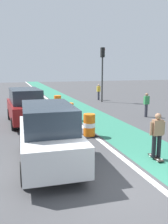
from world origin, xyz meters
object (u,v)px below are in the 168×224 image
object	(u,v)px
traffic_light_corner	(102,65)
parked_suv_second	(26,106)
pedestrian_waiting	(99,92)
parked_suv_nearest	(48,134)
pedestrian_crossing	(146,104)
traffic_barrel_back	(58,103)
traffic_barrel_mid	(69,112)
traffic_barrel_front	(89,125)
skateboarder_on_lane	(157,135)

from	to	relation	value
traffic_light_corner	parked_suv_second	bearing A→B (deg)	-137.84
parked_suv_second	pedestrian_waiting	xyz separation A→B (m)	(7.79, 8.25, -0.17)
parked_suv_second	traffic_light_corner	xyz separation A→B (m)	(7.63, 6.91, 2.47)
parked_suv_second	pedestrian_waiting	distance (m)	11.35
pedestrian_waiting	parked_suv_second	bearing A→B (deg)	-133.36
parked_suv_nearest	pedestrian_crossing	world-z (taller)	parked_suv_nearest
traffic_barrel_back	traffic_barrel_mid	bearing A→B (deg)	-91.55
parked_suv_nearest	traffic_barrel_back	world-z (taller)	parked_suv_nearest
traffic_barrel_front	traffic_light_corner	bearing A→B (deg)	65.13
skateboarder_on_lane	traffic_barrel_back	xyz separation A→B (m)	(-1.28, 11.39, -0.38)
traffic_barrel_mid	pedestrian_crossing	distance (m)	5.18
traffic_barrel_back	pedestrian_crossing	distance (m)	6.93
parked_suv_nearest	traffic_light_corner	distance (m)	15.39
skateboarder_on_lane	pedestrian_crossing	world-z (taller)	skateboarder_on_lane
skateboarder_on_lane	parked_suv_nearest	world-z (taller)	parked_suv_nearest
traffic_barrel_mid	traffic_barrel_back	distance (m)	4.17
parked_suv_nearest	pedestrian_waiting	xyz separation A→B (m)	(7.49, 14.65, -0.17)
traffic_barrel_mid	traffic_light_corner	distance (m)	9.04
traffic_barrel_back	traffic_light_corner	xyz separation A→B (m)	(4.89, 2.76, 2.97)
parked_suv_nearest	skateboarder_on_lane	bearing A→B (deg)	-12.76
pedestrian_waiting	skateboarder_on_lane	bearing A→B (deg)	-103.66
pedestrian_crossing	pedestrian_waiting	distance (m)	8.86
parked_suv_second	parked_suv_nearest	bearing A→B (deg)	-87.25
parked_suv_nearest	traffic_barrel_mid	distance (m)	6.81
skateboarder_on_lane	traffic_barrel_mid	bearing A→B (deg)	100.94
traffic_light_corner	pedestrian_crossing	xyz separation A→B (m)	(0.14, -7.52, -2.64)
skateboarder_on_lane	traffic_barrel_back	world-z (taller)	skateboarder_on_lane
skateboarder_on_lane	traffic_barrel_mid	size ratio (longest dim) A/B	1.55
traffic_light_corner	pedestrian_crossing	size ratio (longest dim) A/B	3.17
traffic_barrel_mid	traffic_light_corner	bearing A→B (deg)	54.19
parked_suv_nearest	parked_suv_second	world-z (taller)	same
traffic_barrel_mid	pedestrian_waiting	size ratio (longest dim) A/B	0.68
pedestrian_crossing	parked_suv_nearest	bearing A→B (deg)	-142.18
traffic_barrel_front	pedestrian_crossing	xyz separation A→B (m)	(5.09, 3.16, 0.33)
skateboarder_on_lane	traffic_barrel_front	bearing A→B (deg)	111.20
traffic_barrel_front	parked_suv_nearest	bearing A→B (deg)	-132.04
parked_suv_second	pedestrian_crossing	size ratio (longest dim) A/B	2.92
skateboarder_on_lane	parked_suv_nearest	size ratio (longest dim) A/B	0.36
traffic_light_corner	pedestrian_waiting	xyz separation A→B (m)	(0.16, 1.34, -2.64)
parked_suv_second	pedestrian_waiting	size ratio (longest dim) A/B	2.92
parked_suv_second	skateboarder_on_lane	bearing A→B (deg)	-60.92
parked_suv_second	traffic_barrel_back	xyz separation A→B (m)	(2.74, 4.14, -0.50)
traffic_barrel_front	traffic_barrel_back	xyz separation A→B (m)	(0.06, 7.91, 0.00)
parked_suv_second	traffic_barrel_mid	bearing A→B (deg)	-0.42
traffic_barrel_back	pedestrian_crossing	xyz separation A→B (m)	(5.03, -4.75, 0.33)
parked_suv_nearest	traffic_barrel_mid	world-z (taller)	parked_suv_nearest
traffic_barrel_front	traffic_light_corner	distance (m)	12.14
pedestrian_waiting	parked_suv_nearest	bearing A→B (deg)	-117.06
parked_suv_second	traffic_light_corner	world-z (taller)	traffic_light_corner
pedestrian_crossing	pedestrian_waiting	xyz separation A→B (m)	(0.02, 8.86, 0.00)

